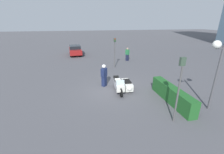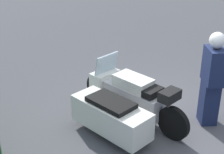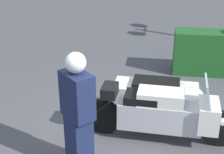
{
  "view_description": "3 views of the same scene",
  "coord_description": "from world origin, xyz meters",
  "px_view_note": "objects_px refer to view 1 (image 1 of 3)",
  "views": [
    {
      "loc": [
        10.38,
        -2.46,
        4.92
      ],
      "look_at": [
        0.35,
        -0.2,
        1.09
      ],
      "focal_mm": 24.0,
      "sensor_mm": 36.0,
      "label": 1
    },
    {
      "loc": [
        -3.01,
        4.76,
        3.61
      ],
      "look_at": [
        0.99,
        0.29,
        0.77
      ],
      "focal_mm": 55.0,
      "sensor_mm": 36.0,
      "label": 2
    },
    {
      "loc": [
        0.45,
        -4.68,
        3.33
      ],
      "look_at": [
        -0.31,
        0.54,
        0.94
      ],
      "focal_mm": 55.0,
      "sensor_mm": 36.0,
      "label": 3
    }
  ],
  "objects_px": {
    "hedge_bush_curbside": "(172,95)",
    "pedestrian_bystander": "(127,54)",
    "traffic_light_far": "(115,48)",
    "traffic_light_near": "(180,81)",
    "twin_lamp_post": "(222,54)",
    "police_motorcycle": "(123,85)",
    "parked_car_background": "(75,50)",
    "officer_rider": "(104,75)"
  },
  "relations": [
    {
      "from": "hedge_bush_curbside",
      "to": "pedestrian_bystander",
      "type": "xyz_separation_m",
      "value": [
        -11.08,
        0.63,
        0.33
      ]
    },
    {
      "from": "traffic_light_far",
      "to": "traffic_light_near",
      "type": "bearing_deg",
      "value": 3.96
    },
    {
      "from": "hedge_bush_curbside",
      "to": "twin_lamp_post",
      "type": "height_order",
      "value": "twin_lamp_post"
    },
    {
      "from": "police_motorcycle",
      "to": "parked_car_background",
      "type": "bearing_deg",
      "value": -163.06
    },
    {
      "from": "twin_lamp_post",
      "to": "traffic_light_near",
      "type": "height_order",
      "value": "twin_lamp_post"
    },
    {
      "from": "officer_rider",
      "to": "pedestrian_bystander",
      "type": "height_order",
      "value": "officer_rider"
    },
    {
      "from": "twin_lamp_post",
      "to": "pedestrian_bystander",
      "type": "relative_size",
      "value": 2.39
    },
    {
      "from": "traffic_light_far",
      "to": "parked_car_background",
      "type": "relative_size",
      "value": 0.74
    },
    {
      "from": "traffic_light_near",
      "to": "police_motorcycle",
      "type": "bearing_deg",
      "value": 21.12
    },
    {
      "from": "officer_rider",
      "to": "traffic_light_near",
      "type": "relative_size",
      "value": 0.53
    },
    {
      "from": "traffic_light_near",
      "to": "parked_car_background",
      "type": "xyz_separation_m",
      "value": [
        -18.14,
        -5.07,
        -1.46
      ]
    },
    {
      "from": "twin_lamp_post",
      "to": "traffic_light_near",
      "type": "bearing_deg",
      "value": -78.13
    },
    {
      "from": "traffic_light_near",
      "to": "traffic_light_far",
      "type": "bearing_deg",
      "value": 4.55
    },
    {
      "from": "officer_rider",
      "to": "pedestrian_bystander",
      "type": "relative_size",
      "value": 1.07
    },
    {
      "from": "police_motorcycle",
      "to": "parked_car_background",
      "type": "height_order",
      "value": "parked_car_background"
    },
    {
      "from": "hedge_bush_curbside",
      "to": "traffic_light_near",
      "type": "height_order",
      "value": "traffic_light_near"
    },
    {
      "from": "officer_rider",
      "to": "hedge_bush_curbside",
      "type": "bearing_deg",
      "value": -177.46
    },
    {
      "from": "twin_lamp_post",
      "to": "traffic_light_far",
      "type": "height_order",
      "value": "twin_lamp_post"
    },
    {
      "from": "hedge_bush_curbside",
      "to": "traffic_light_far",
      "type": "bearing_deg",
      "value": -167.99
    },
    {
      "from": "hedge_bush_curbside",
      "to": "pedestrian_bystander",
      "type": "height_order",
      "value": "pedestrian_bystander"
    },
    {
      "from": "officer_rider",
      "to": "traffic_light_near",
      "type": "distance_m",
      "value": 6.09
    },
    {
      "from": "police_motorcycle",
      "to": "parked_car_background",
      "type": "distance_m",
      "value": 14.51
    },
    {
      "from": "traffic_light_near",
      "to": "parked_car_background",
      "type": "bearing_deg",
      "value": 16.09
    },
    {
      "from": "twin_lamp_post",
      "to": "traffic_light_near",
      "type": "relative_size",
      "value": 1.18
    },
    {
      "from": "twin_lamp_post",
      "to": "pedestrian_bystander",
      "type": "bearing_deg",
      "value": -175.05
    },
    {
      "from": "hedge_bush_curbside",
      "to": "officer_rider",
      "type": "bearing_deg",
      "value": -132.24
    },
    {
      "from": "parked_car_background",
      "to": "pedestrian_bystander",
      "type": "height_order",
      "value": "pedestrian_bystander"
    },
    {
      "from": "officer_rider",
      "to": "twin_lamp_post",
      "type": "xyz_separation_m",
      "value": [
        4.7,
        5.5,
        2.37
      ]
    },
    {
      "from": "traffic_light_far",
      "to": "parked_car_background",
      "type": "xyz_separation_m",
      "value": [
        -8.03,
        -4.35,
        -1.39
      ]
    },
    {
      "from": "police_motorcycle",
      "to": "twin_lamp_post",
      "type": "height_order",
      "value": "twin_lamp_post"
    },
    {
      "from": "hedge_bush_curbside",
      "to": "traffic_light_far",
      "type": "relative_size",
      "value": 1.24
    },
    {
      "from": "hedge_bush_curbside",
      "to": "traffic_light_far",
      "type": "height_order",
      "value": "traffic_light_far"
    },
    {
      "from": "hedge_bush_curbside",
      "to": "traffic_light_far",
      "type": "distance_m",
      "value": 8.63
    },
    {
      "from": "pedestrian_bystander",
      "to": "parked_car_background",
      "type": "bearing_deg",
      "value": 113.46
    },
    {
      "from": "traffic_light_near",
      "to": "pedestrian_bystander",
      "type": "xyz_separation_m",
      "value": [
        -12.9,
        1.67,
        -1.4
      ]
    },
    {
      "from": "officer_rider",
      "to": "traffic_light_near",
      "type": "xyz_separation_m",
      "value": [
        5.27,
        2.76,
        1.29
      ]
    },
    {
      "from": "traffic_light_near",
      "to": "traffic_light_far",
      "type": "height_order",
      "value": "traffic_light_near"
    },
    {
      "from": "parked_car_background",
      "to": "pedestrian_bystander",
      "type": "distance_m",
      "value": 8.54
    },
    {
      "from": "police_motorcycle",
      "to": "traffic_light_near",
      "type": "bearing_deg",
      "value": 23.48
    },
    {
      "from": "hedge_bush_curbside",
      "to": "traffic_light_far",
      "type": "xyz_separation_m",
      "value": [
        -8.29,
        -1.76,
        1.65
      ]
    },
    {
      "from": "traffic_light_far",
      "to": "pedestrian_bystander",
      "type": "bearing_deg",
      "value": 139.25
    },
    {
      "from": "officer_rider",
      "to": "traffic_light_far",
      "type": "xyz_separation_m",
      "value": [
        -4.83,
        2.04,
        1.21
      ]
    }
  ]
}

